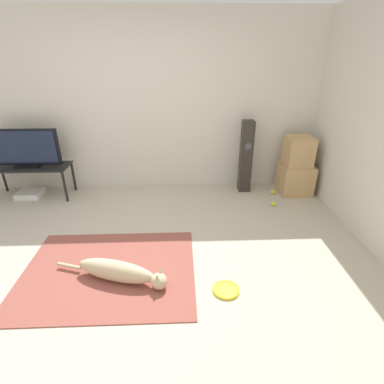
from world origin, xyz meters
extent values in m
plane|color=#BCB29E|center=(0.00, 0.00, 0.00)|extent=(12.00, 12.00, 0.00)
cube|color=beige|center=(0.00, 2.10, 1.27)|extent=(8.00, 0.06, 2.55)
cube|color=#934C42|center=(-0.23, -0.03, 0.01)|extent=(1.70, 1.32, 0.01)
ellipsoid|color=beige|center=(-0.12, -0.16, 0.11)|extent=(0.80, 0.41, 0.21)
sphere|color=beige|center=(0.29, -0.29, 0.09)|extent=(0.15, 0.15, 0.15)
cone|color=beige|center=(0.31, -0.25, 0.17)|extent=(0.05, 0.05, 0.07)
cone|color=beige|center=(0.28, -0.33, 0.17)|extent=(0.05, 0.05, 0.07)
cylinder|color=beige|center=(-0.62, 0.00, 0.06)|extent=(0.25, 0.11, 0.03)
cylinder|color=yellow|center=(0.90, -0.35, 0.01)|extent=(0.25, 0.25, 0.02)
torus|color=yellow|center=(0.90, -0.35, 0.02)|extent=(0.25, 0.25, 0.02)
cube|color=tan|center=(2.25, 1.74, 0.22)|extent=(0.46, 0.46, 0.45)
cube|color=tan|center=(2.24, 1.73, 0.66)|extent=(0.37, 0.38, 0.42)
cube|color=#2D2823|center=(1.49, 1.83, 0.55)|extent=(0.17, 0.17, 1.09)
cylinder|color=#4C4C51|center=(1.49, 1.75, 0.74)|extent=(0.09, 0.00, 0.09)
cube|color=black|center=(-1.68, 1.74, 0.47)|extent=(1.12, 0.45, 0.02)
cylinder|color=black|center=(-1.15, 1.55, 0.23)|extent=(0.04, 0.04, 0.46)
cylinder|color=black|center=(-2.21, 1.94, 0.23)|extent=(0.04, 0.04, 0.46)
cylinder|color=black|center=(-1.15, 1.94, 0.23)|extent=(0.04, 0.04, 0.46)
cube|color=black|center=(-1.68, 1.74, 0.49)|extent=(0.33, 0.20, 0.02)
cube|color=black|center=(-1.68, 1.75, 0.76)|extent=(0.95, 0.04, 0.52)
cube|color=#141E38|center=(-1.68, 1.73, 0.76)|extent=(0.87, 0.01, 0.47)
sphere|color=#C6E033|center=(1.81, 1.28, 0.03)|extent=(0.07, 0.07, 0.07)
sphere|color=#C6E033|center=(1.91, 1.66, 0.03)|extent=(0.07, 0.07, 0.07)
cube|color=white|center=(-1.77, 1.74, 0.04)|extent=(0.35, 0.30, 0.08)
camera|label=1|loc=(0.50, -2.42, 2.00)|focal=28.00mm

